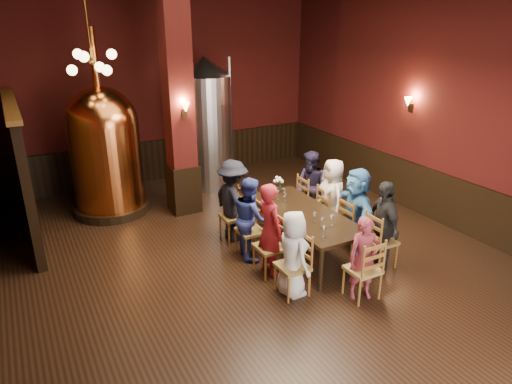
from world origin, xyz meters
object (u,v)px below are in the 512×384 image
dining_table (303,216)px  copper_kettle (105,149)px  person_2 (250,217)px  rose_vase (279,182)px  person_0 (293,254)px  person_1 (270,230)px  steel_vessel (206,124)px

dining_table → copper_kettle: bearing=126.9°
person_2 → rose_vase: bearing=-43.0°
dining_table → person_2: size_ratio=1.72×
person_2 → copper_kettle: 3.56m
person_0 → copper_kettle: bearing=21.6°
person_1 → copper_kettle: bearing=22.9°
person_0 → steel_vessel: steel_vessel is taller
steel_vessel → dining_table: bearing=-88.7°
person_2 → dining_table: bearing=-98.8°
dining_table → person_2: (-0.85, 0.34, 0.01)m
steel_vessel → person_2: bearing=-102.0°
rose_vase → person_2: bearing=-146.0°
rose_vase → steel_vessel: bearing=93.9°
dining_table → rose_vase: size_ratio=7.50×
rose_vase → copper_kettle: bearing=137.0°
dining_table → steel_vessel: steel_vessel is taller
person_1 → person_2: bearing=-1.6°
person_0 → rose_vase: (0.97, 1.97, 0.30)m
dining_table → person_1: 0.91m
person_0 → steel_vessel: size_ratio=0.44×
person_0 → copper_kettle: size_ratio=0.36×
person_1 → steel_vessel: 4.36m
person_1 → person_2: person_1 is taller
person_0 → rose_vase: 2.22m
dining_table → person_2: 0.91m
rose_vase → dining_table: bearing=-96.2°
copper_kettle → steel_vessel: bearing=11.4°
copper_kettle → steel_vessel: 2.47m
person_2 → person_0: bearing=-167.6°
steel_vessel → person_0: bearing=-99.0°
dining_table → person_0: person_0 is taller
person_2 → steel_vessel: steel_vessel is taller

